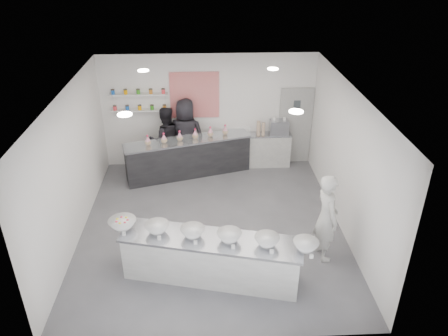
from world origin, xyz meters
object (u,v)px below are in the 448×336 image
(prep_counter, at_px, (211,258))
(espresso_machine, at_px, (279,127))
(espresso_ledge, at_px, (267,150))
(woman_prep, at_px, (326,217))
(back_bar, at_px, (188,157))
(staff_left, at_px, (166,140))
(staff_right, at_px, (186,136))

(prep_counter, distance_m, espresso_machine, 4.80)
(espresso_ledge, height_order, woman_prep, woman_prep)
(prep_counter, xyz_separation_m, back_bar, (-0.50, 3.92, 0.06))
(espresso_ledge, xyz_separation_m, espresso_machine, (0.28, 0.00, 0.64))
(staff_left, bearing_deg, prep_counter, 93.04)
(back_bar, distance_m, espresso_ledge, 2.14)
(woman_prep, xyz_separation_m, staff_left, (-3.24, 3.66, -0.00))
(prep_counter, distance_m, espresso_ledge, 4.65)
(back_bar, bearing_deg, staff_left, 139.20)
(back_bar, xyz_separation_m, espresso_machine, (2.38, 0.44, 0.60))
(woman_prep, relative_size, staff_right, 0.90)
(espresso_machine, relative_size, staff_right, 0.25)
(espresso_machine, bearing_deg, woman_prep, -85.66)
(back_bar, bearing_deg, espresso_machine, -5.81)
(espresso_ledge, bearing_deg, prep_counter, -110.10)
(back_bar, xyz_separation_m, staff_left, (-0.57, 0.26, 0.39))
(staff_left, bearing_deg, espresso_machine, 172.17)
(prep_counter, height_order, staff_right, staff_right)
(woman_prep, bearing_deg, back_bar, 27.56)
(espresso_ledge, bearing_deg, woman_prep, -81.53)
(woman_prep, distance_m, staff_right, 4.56)
(prep_counter, height_order, woman_prep, woman_prep)
(prep_counter, bearing_deg, back_bar, 110.90)
(espresso_machine, height_order, woman_prep, woman_prep)
(espresso_ledge, bearing_deg, staff_right, -175.20)
(prep_counter, relative_size, staff_right, 1.63)
(back_bar, bearing_deg, woman_prep, -68.19)
(back_bar, height_order, espresso_ledge, back_bar)
(back_bar, distance_m, woman_prep, 4.34)
(back_bar, relative_size, woman_prep, 1.81)
(staff_left, bearing_deg, espresso_ledge, 172.54)
(espresso_ledge, distance_m, staff_left, 2.71)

